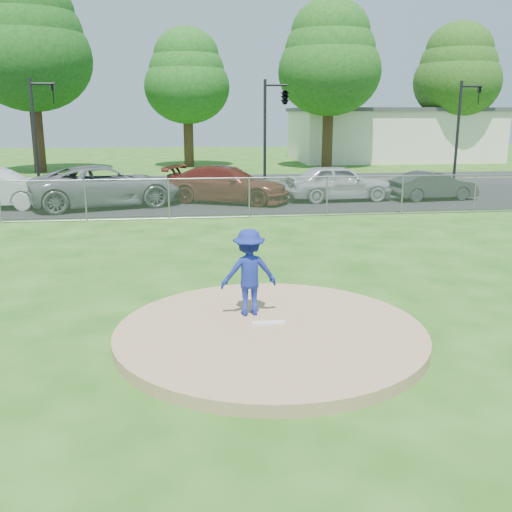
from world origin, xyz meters
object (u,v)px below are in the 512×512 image
at_px(traffic_signal_right, 462,122).
at_px(parked_car_darkred, 227,184).
at_px(pitcher, 249,272).
at_px(parked_car_charcoal, 433,186).
at_px(traffic_signal_center, 283,99).
at_px(traffic_cone, 64,200).
at_px(tree_right, 330,58).
at_px(traffic_signal_left, 38,123).
at_px(tree_left, 29,43).
at_px(parked_car_pearl, 338,182).
at_px(tree_center, 187,76).
at_px(parked_car_gray, 106,186).
at_px(commercial_building, 391,134).
at_px(tree_far_right, 458,71).

relative_size(traffic_signal_right, parked_car_darkred, 1.02).
distance_m(pitcher, parked_car_charcoal, 17.87).
bearing_deg(traffic_signal_center, traffic_cone, -146.32).
height_order(tree_right, parked_car_charcoal, tree_right).
xyz_separation_m(tree_right, traffic_signal_left, (-17.76, -10.00, -4.29)).
bearing_deg(traffic_signal_right, tree_left, 160.37).
xyz_separation_m(tree_left, traffic_signal_right, (25.24, -9.00, -4.88)).
bearing_deg(parked_car_pearl, traffic_signal_left, 62.70).
distance_m(tree_left, tree_center, 10.59).
bearing_deg(traffic_signal_left, parked_car_gray, -58.69).
bearing_deg(traffic_signal_center, parked_car_gray, -142.44).
bearing_deg(tree_left, parked_car_gray, -68.12).
height_order(tree_left, tree_right, tree_left).
relative_size(tree_right, traffic_signal_right, 2.08).
height_order(parked_car_gray, parked_car_charcoal, parked_car_gray).
bearing_deg(parked_car_pearl, parked_car_gray, 88.90).
height_order(commercial_building, traffic_signal_center, traffic_signal_center).
bearing_deg(parked_car_darkred, tree_far_right, -20.99).
relative_size(tree_center, parked_car_gray, 1.59).
distance_m(tree_right, parked_car_pearl, 17.92).
bearing_deg(tree_left, commercial_building, 14.53).
distance_m(tree_right, pitcher, 33.25).
relative_size(traffic_signal_left, parked_car_pearl, 1.18).
xyz_separation_m(tree_right, traffic_cone, (-15.39, -16.90, -7.32)).
bearing_deg(tree_far_right, commercial_building, 143.13).
bearing_deg(tree_far_right, parked_car_pearl, -127.12).
bearing_deg(tree_right, parked_car_darkred, -117.87).
height_order(tree_far_right, parked_car_pearl, tree_far_right).
relative_size(commercial_building, tree_left, 1.31).
xyz_separation_m(tree_left, traffic_signal_left, (2.24, -9.00, -4.88)).
xyz_separation_m(commercial_building, parked_car_pearl, (-10.52, -22.19, -1.34)).
bearing_deg(traffic_signal_left, traffic_signal_center, -0.00).
bearing_deg(parked_car_charcoal, traffic_signal_left, 64.02).
height_order(tree_right, parked_car_darkred, tree_right).
height_order(pitcher, parked_car_pearl, pitcher).
bearing_deg(traffic_cone, tree_right, 47.69).
height_order(commercial_building, traffic_cone, commercial_building).
xyz_separation_m(parked_car_pearl, parked_car_charcoal, (4.37, -0.31, -0.17)).
relative_size(commercial_building, traffic_signal_center, 2.93).
xyz_separation_m(tree_far_right, traffic_signal_left, (-28.76, -13.00, -3.70)).
relative_size(parked_car_gray, parked_car_pearl, 1.31).
bearing_deg(tree_right, parked_car_pearl, -102.27).
xyz_separation_m(tree_right, parked_car_charcoal, (0.85, -16.50, -7.00)).
bearing_deg(traffic_signal_right, tree_right, 117.64).
distance_m(traffic_signal_left, traffic_signal_right, 23.00).
bearing_deg(parked_car_gray, commercial_building, -59.90).
height_order(traffic_signal_center, parked_car_pearl, traffic_signal_center).
relative_size(commercial_building, parked_car_darkred, 3.00).
xyz_separation_m(traffic_signal_right, traffic_cone, (-20.62, -6.90, -3.03)).
height_order(commercial_building, tree_far_right, tree_far_right).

